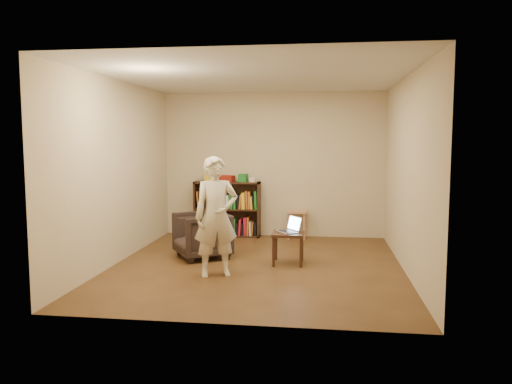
# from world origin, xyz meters

# --- Properties ---
(floor) EXTENTS (4.50, 4.50, 0.00)m
(floor) POSITION_xyz_m (0.00, 0.00, 0.00)
(floor) COLOR #452A16
(floor) RESTS_ON ground
(ceiling) EXTENTS (4.50, 4.50, 0.00)m
(ceiling) POSITION_xyz_m (0.00, 0.00, 2.60)
(ceiling) COLOR silver
(ceiling) RESTS_ON wall_back
(wall_back) EXTENTS (4.00, 0.00, 4.00)m
(wall_back) POSITION_xyz_m (0.00, 2.25, 1.30)
(wall_back) COLOR beige
(wall_back) RESTS_ON floor
(wall_left) EXTENTS (0.00, 4.50, 4.50)m
(wall_left) POSITION_xyz_m (-2.00, 0.00, 1.30)
(wall_left) COLOR beige
(wall_left) RESTS_ON floor
(wall_right) EXTENTS (0.00, 4.50, 4.50)m
(wall_right) POSITION_xyz_m (2.00, 0.00, 1.30)
(wall_right) COLOR beige
(wall_right) RESTS_ON floor
(bookshelf) EXTENTS (1.20, 0.30, 1.00)m
(bookshelf) POSITION_xyz_m (-0.82, 2.09, 0.44)
(bookshelf) COLOR black
(bookshelf) RESTS_ON floor
(box_yellow) EXTENTS (0.24, 0.20, 0.18)m
(box_yellow) POSITION_xyz_m (-1.13, 2.07, 1.09)
(box_yellow) COLOR yellow
(box_yellow) RESTS_ON bookshelf
(red_cloth) EXTENTS (0.35, 0.28, 0.11)m
(red_cloth) POSITION_xyz_m (-0.87, 2.11, 1.05)
(red_cloth) COLOR maroon
(red_cloth) RESTS_ON bookshelf
(box_green) EXTENTS (0.17, 0.17, 0.14)m
(box_green) POSITION_xyz_m (-0.53, 2.08, 1.07)
(box_green) COLOR #207A2C
(box_green) RESTS_ON bookshelf
(box_white) EXTENTS (0.12, 0.12, 0.08)m
(box_white) POSITION_xyz_m (-0.35, 2.07, 1.04)
(box_white) COLOR white
(box_white) RESTS_ON bookshelf
(stool) EXTENTS (0.35, 0.35, 0.50)m
(stool) POSITION_xyz_m (0.45, 2.03, 0.41)
(stool) COLOR #AD7754
(stool) RESTS_ON floor
(armchair) EXTENTS (1.02, 1.01, 0.68)m
(armchair) POSITION_xyz_m (-0.88, 0.38, 0.34)
(armchair) COLOR black
(armchair) RESTS_ON floor
(side_table) EXTENTS (0.44, 0.44, 0.45)m
(side_table) POSITION_xyz_m (0.42, 0.18, 0.37)
(side_table) COLOR black
(side_table) RESTS_ON floor
(laptop) EXTENTS (0.41, 0.41, 0.23)m
(laptop) POSITION_xyz_m (0.44, 0.21, 0.50)
(laptop) COLOR #B7B7BC
(laptop) RESTS_ON side_table
(person) EXTENTS (0.66, 0.56, 1.55)m
(person) POSITION_xyz_m (-0.45, -0.57, 0.77)
(person) COLOR beige
(person) RESTS_ON floor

